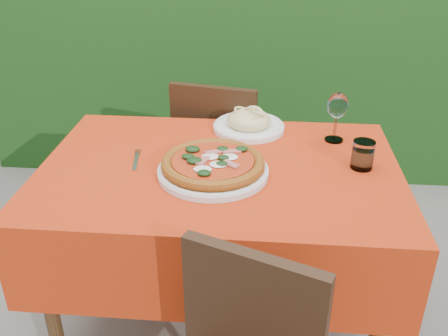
# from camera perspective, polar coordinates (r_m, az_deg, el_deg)

# --- Properties ---
(ground) EXTENTS (60.00, 60.00, 0.00)m
(ground) POSITION_cam_1_polar(r_m,az_deg,el_deg) (2.20, -0.42, -17.29)
(ground) COLOR #635E59
(ground) RESTS_ON ground
(hedge) EXTENTS (3.20, 0.55, 1.78)m
(hedge) POSITION_cam_1_polar(r_m,az_deg,el_deg) (3.16, 2.28, 16.14)
(hedge) COLOR black
(hedge) RESTS_ON ground
(dining_table) EXTENTS (1.26, 0.86, 0.75)m
(dining_table) POSITION_cam_1_polar(r_m,az_deg,el_deg) (1.83, -0.49, -3.99)
(dining_table) COLOR #452E16
(dining_table) RESTS_ON ground
(chair_far) EXTENTS (0.46, 0.46, 0.87)m
(chair_far) POSITION_cam_1_polar(r_m,az_deg,el_deg) (2.40, -0.51, 1.57)
(chair_far) COLOR black
(chair_far) RESTS_ON ground
(pizza_plate) EXTENTS (0.38, 0.38, 0.07)m
(pizza_plate) POSITION_cam_1_polar(r_m,az_deg,el_deg) (1.68, -1.27, 0.26)
(pizza_plate) COLOR silver
(pizza_plate) RESTS_ON dining_table
(pasta_plate) EXTENTS (0.29, 0.29, 0.08)m
(pasta_plate) POSITION_cam_1_polar(r_m,az_deg,el_deg) (2.03, 2.86, 5.16)
(pasta_plate) COLOR white
(pasta_plate) RESTS_ON dining_table
(water_glass) EXTENTS (0.08, 0.08, 0.10)m
(water_glass) POSITION_cam_1_polar(r_m,az_deg,el_deg) (1.79, 15.56, 1.32)
(water_glass) COLOR white
(water_glass) RESTS_ON dining_table
(wine_glass) EXTENTS (0.08, 0.08, 0.19)m
(wine_glass) POSITION_cam_1_polar(r_m,az_deg,el_deg) (1.94, 12.83, 6.75)
(wine_glass) COLOR silver
(wine_glass) RESTS_ON dining_table
(fork) EXTENTS (0.05, 0.18, 0.00)m
(fork) POSITION_cam_1_polar(r_m,az_deg,el_deg) (1.80, -10.04, 0.71)
(fork) COLOR #BABAC2
(fork) RESTS_ON dining_table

